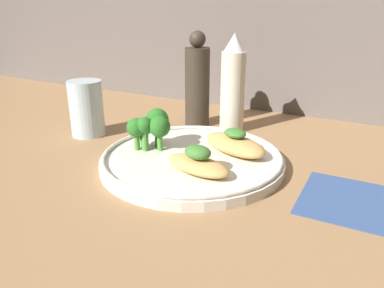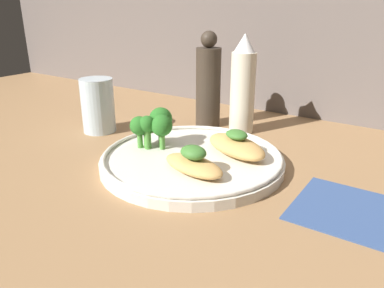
{
  "view_description": "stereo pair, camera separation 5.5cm",
  "coord_description": "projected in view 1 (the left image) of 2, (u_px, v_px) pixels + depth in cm",
  "views": [
    {
      "loc": [
        23.89,
        -45.2,
        22.96
      ],
      "look_at": [
        0.0,
        0.0,
        3.4
      ],
      "focal_mm": 35.0,
      "sensor_mm": 36.0,
      "label": 1
    },
    {
      "loc": [
        28.58,
        -42.39,
        22.96
      ],
      "look_at": [
        0.0,
        0.0,
        3.4
      ],
      "focal_mm": 35.0,
      "sensor_mm": 36.0,
      "label": 2
    }
  ],
  "objects": [
    {
      "name": "ground_plane",
      "position": [
        192.0,
        168.0,
        0.56
      ],
      "size": [
        180.0,
        180.0,
        1.0
      ],
      "primitive_type": "cube",
      "color": "#936D47"
    },
    {
      "name": "plate",
      "position": [
        192.0,
        159.0,
        0.56
      ],
      "size": [
        27.12,
        27.12,
        2.0
      ],
      "color": "silver",
      "rests_on": "ground_plane"
    },
    {
      "name": "grilled_meat_front",
      "position": [
        198.0,
        163.0,
        0.5
      ],
      "size": [
        10.42,
        6.33,
        3.8
      ],
      "color": "tan",
      "rests_on": "plate"
    },
    {
      "name": "grilled_meat_middle",
      "position": [
        235.0,
        144.0,
        0.57
      ],
      "size": [
        12.63,
        9.78,
        3.71
      ],
      "color": "tan",
      "rests_on": "plate"
    },
    {
      "name": "broccoli_bunch",
      "position": [
        150.0,
        126.0,
        0.57
      ],
      "size": [
        6.4,
        6.27,
        6.09
      ],
      "color": "#4C8E38",
      "rests_on": "plate"
    },
    {
      "name": "sauce_bottle",
      "position": [
        233.0,
        86.0,
        0.68
      ],
      "size": [
        4.47,
        4.47,
        17.84
      ],
      "color": "beige",
      "rests_on": "ground_plane"
    },
    {
      "name": "pepper_grinder",
      "position": [
        197.0,
        84.0,
        0.71
      ],
      "size": [
        4.73,
        4.73,
        17.99
      ],
      "color": "#382D23",
      "rests_on": "ground_plane"
    },
    {
      "name": "drinking_glass",
      "position": [
        87.0,
        108.0,
        0.67
      ],
      "size": [
        6.03,
        6.03,
        9.94
      ],
      "color": "silver",
      "rests_on": "ground_plane"
    },
    {
      "name": "napkin",
      "position": [
        354.0,
        201.0,
        0.46
      ],
      "size": [
        12.43,
        12.43,
        0.4
      ],
      "color": "#334C7F",
      "rests_on": "ground_plane"
    }
  ]
}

